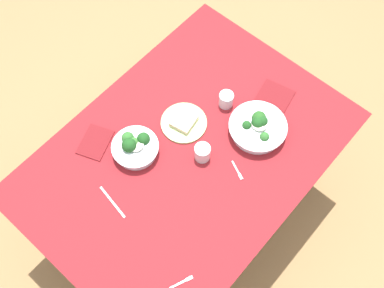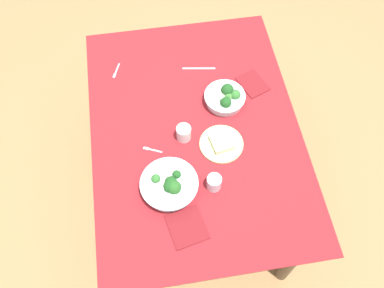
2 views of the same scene
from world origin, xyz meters
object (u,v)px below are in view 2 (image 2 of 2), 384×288
Objects in this scene: water_glass_center at (214,183)px; water_glass_side at (184,133)px; napkin_folded_lower at (253,84)px; napkin_folded_upper at (187,227)px; broccoli_bowl_near at (170,185)px; bread_side_plate at (221,143)px; table_knife_left at (199,68)px; fork_by_near_bowl at (152,150)px; fork_by_far_bowl at (116,71)px; broccoli_bowl_far at (226,98)px.

water_glass_side is at bearing -161.05° from water_glass_center.
napkin_folded_lower is at bearing 150.38° from water_glass_center.
broccoli_bowl_near is at bearing -165.95° from napkin_folded_upper.
bread_side_plate reaches higher than table_knife_left.
water_glass_side reaches higher than napkin_folded_upper.
water_glass_side is at bearing 158.34° from broccoli_bowl_near.
water_glass_center is 0.36m from fork_by_near_bowl.
fork_by_near_bowl is at bearing -73.91° from water_glass_side.
napkin_folded_upper reaches higher than fork_by_far_bowl.
fork_by_near_bowl is 0.57× the size of napkin_folded_lower.
broccoli_bowl_near is 0.21m from napkin_folded_upper.
water_glass_center reaches higher than napkin_folded_upper.
napkin_folded_upper is (0.94, 0.25, 0.00)m from fork_by_far_bowl.
napkin_folded_upper is at bearing -6.96° from water_glass_side.
fork_by_far_bowl is (-0.74, -0.20, -0.04)m from broccoli_bowl_near.
bread_side_plate is 1.28× the size of napkin_folded_upper.
napkin_folded_lower reaches higher than fork_by_near_bowl.
napkin_folded_upper is (0.41, 0.11, 0.00)m from fork_by_near_bowl.
water_glass_center reaches higher than fork_by_near_bowl.
broccoli_bowl_near is 2.74× the size of fork_by_far_bowl.
broccoli_bowl_far is 2.28× the size of fork_by_near_bowl.
table_knife_left is 0.31m from napkin_folded_lower.
fork_by_far_bowl is 0.54m from fork_by_near_bowl.
napkin_folded_upper is 0.87m from napkin_folded_lower.
bread_side_plate is 0.42m from napkin_folded_lower.
water_glass_center is at bearing 162.42° from fork_by_near_bowl.
broccoli_bowl_far is 0.63m from fork_by_far_bowl.
fork_by_far_bowl is at bearing -152.10° from water_glass_center.
napkin_folded_upper is at bearing -30.78° from bread_side_plate.
water_glass_side reaches higher than bread_side_plate.
broccoli_bowl_far is 2.79× the size of water_glass_center.
water_glass_side is 0.50m from napkin_folded_lower.
broccoli_bowl_near reaches higher than fork_by_near_bowl.
broccoli_bowl_far is 2.18× the size of fork_by_far_bowl.
fork_by_near_bowl is (0.23, -0.41, -0.04)m from broccoli_bowl_far.
bread_side_plate is at bearing 67.77° from water_glass_side.
water_glass_center is 0.42× the size of table_knife_left.
table_knife_left is at bearing -157.98° from broccoli_bowl_far.
bread_side_plate is at bearing -34.76° from napkin_folded_lower.
napkin_folded_lower is (-0.09, 0.17, -0.04)m from broccoli_bowl_far.
bread_side_plate is (0.25, -0.07, -0.03)m from broccoli_bowl_far.
broccoli_bowl_far is 0.27m from table_knife_left.
water_glass_center is at bearing -29.62° from napkin_folded_lower.
water_glass_side is at bearing 54.76° from fork_by_far_bowl.
water_glass_side is (0.18, -0.25, 0.00)m from broccoli_bowl_far.
water_glass_side is at bearing 173.04° from napkin_folded_upper.
water_glass_center is 0.45× the size of napkin_folded_upper.
table_knife_left is (-0.24, -0.10, -0.04)m from broccoli_bowl_far.
bread_side_plate is at bearing 159.89° from water_glass_center.
broccoli_bowl_far reaches higher than table_knife_left.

